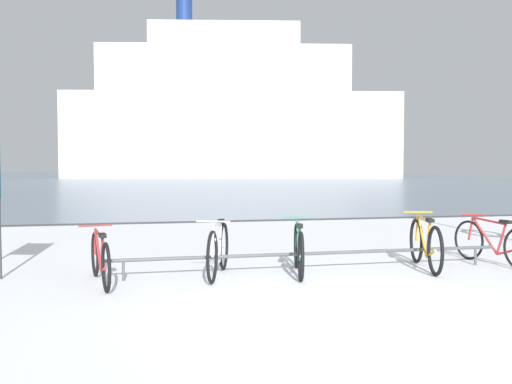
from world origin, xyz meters
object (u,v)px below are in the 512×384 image
bicycle_4 (493,243)px  bicycle_1 (218,250)px  bicycle_3 (425,244)px  ferry_ship (230,115)px  bicycle_0 (100,259)px  bicycle_2 (299,249)px

bicycle_4 → bicycle_1: bearing=-179.8°
bicycle_1 → bicycle_4: bearing=0.2°
bicycle_3 → ferry_ship: bearing=83.5°
bicycle_1 → ferry_ship: ferry_ship is taller
bicycle_4 → ferry_ship: (5.70, 60.48, 7.26)m
bicycle_0 → ferry_ship: 62.22m
bicycle_0 → bicycle_4: bearing=1.8°
bicycle_0 → ferry_ship: bearing=79.1°
bicycle_0 → bicycle_2: bicycle_2 is taller
bicycle_3 → ferry_ship: 61.41m
bicycle_4 → ferry_ship: ferry_ship is taller
bicycle_2 → bicycle_4: size_ratio=0.97×
bicycle_1 → bicycle_4: (4.39, 0.01, -0.02)m
ferry_ship → bicycle_0: bearing=-100.9°
bicycle_3 → bicycle_0: bearing=-178.9°
bicycle_2 → bicycle_4: 3.23m
bicycle_1 → bicycle_3: bearing=-1.6°
bicycle_2 → bicycle_3: bicycle_3 is taller
bicycle_0 → bicycle_3: 4.77m
bicycle_3 → bicycle_4: bicycle_3 is taller
bicycle_0 → bicycle_1: bearing=6.4°
bicycle_1 → bicycle_3: size_ratio=0.94×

